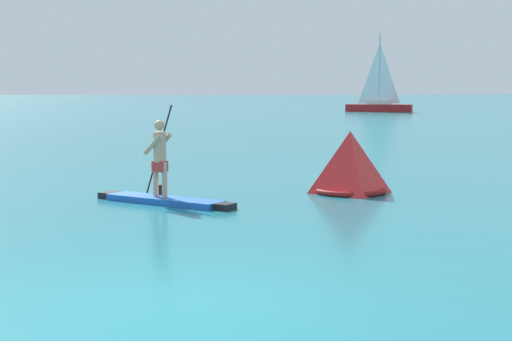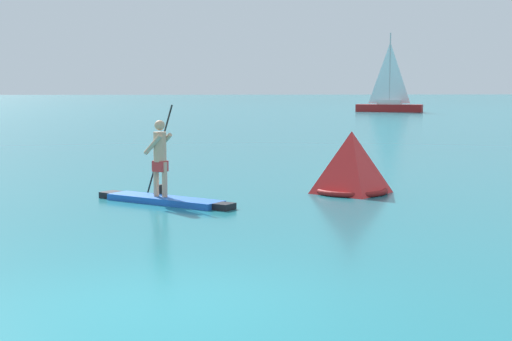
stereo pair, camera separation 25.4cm
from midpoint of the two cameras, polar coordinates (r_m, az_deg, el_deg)
The scene contains 4 objects.
ground at distance 8.44m, azimuth -7.19°, elevation -10.01°, with size 440.00×440.00×0.00m, color #1E727F.
paddleboarder_mid_center at distance 15.59m, azimuth -7.48°, elevation -1.24°, with size 2.82×2.38×2.01m.
race_marker_buoy at distance 17.06m, azimuth 6.64°, elevation 0.41°, with size 1.64×1.64×1.38m.
sailboat_right_horizon at distance 73.12m, azimuth 9.11°, elevation 5.12°, with size 6.24×3.76×7.39m.
Camera 1 is at (-0.02, -8.09, 2.36)m, focal length 53.31 mm.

